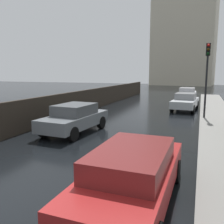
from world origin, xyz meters
TOP-DOWN VIEW (x-y plane):
  - ground at (0.00, 0.00)m, footprint 120.00×120.00m
  - car_grey_mid_road at (-1.88, 6.49)m, footprint 2.06×4.28m
  - car_silver_far_ahead at (2.85, 16.07)m, footprint 2.03×4.53m
  - car_red_behind_camera at (2.63, 0.98)m, footprint 1.85×4.57m
  - car_white_far_lane at (2.67, 21.72)m, footprint 1.73×4.56m
  - traffic_light at (4.26, 12.32)m, footprint 0.26×0.39m
  - distant_tower at (-0.29, 57.83)m, footprint 14.70×13.22m

SIDE VIEW (x-z plane):
  - ground at x=0.00m, z-range 0.00..0.00m
  - car_silver_far_ahead at x=2.85m, z-range 0.02..1.38m
  - car_red_behind_camera at x=2.63m, z-range 0.05..1.41m
  - car_grey_mid_road at x=-1.88m, z-range 0.03..1.46m
  - car_white_far_lane at x=2.67m, z-range 0.03..1.49m
  - traffic_light at x=4.26m, z-range 1.01..5.63m
  - distant_tower at x=-0.29m, z-range 0.00..31.28m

